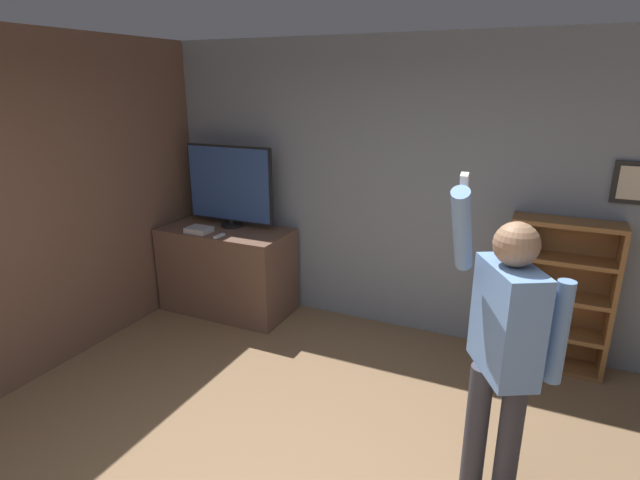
{
  "coord_description": "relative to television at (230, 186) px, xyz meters",
  "views": [
    {
      "loc": [
        1.1,
        -1.58,
        2.31
      ],
      "look_at": [
        -0.4,
        1.66,
        1.17
      ],
      "focal_mm": 28.0,
      "sensor_mm": 36.0,
      "label": 1
    }
  ],
  "objects": [
    {
      "name": "wall_back",
      "position": [
        1.8,
        0.3,
        0.05
      ],
      "size": [
        6.95,
        0.09,
        2.7
      ],
      "color": "gray",
      "rests_on": "ground_plane"
    },
    {
      "name": "wall_side_brick",
      "position": [
        -0.71,
        -1.13,
        0.05
      ],
      "size": [
        0.06,
        4.39,
        2.7
      ],
      "color": "brown",
      "rests_on": "ground_plane"
    },
    {
      "name": "tv_ledge",
      "position": [
        0.0,
        -0.12,
        -0.86
      ],
      "size": [
        1.31,
        0.66,
        0.88
      ],
      "color": "brown",
      "rests_on": "ground_plane"
    },
    {
      "name": "television",
      "position": [
        0.0,
        0.0,
        0.0
      ],
      "size": [
        0.97,
        0.22,
        0.83
      ],
      "color": "black",
      "rests_on": "tv_ledge"
    },
    {
      "name": "game_console",
      "position": [
        -0.17,
        -0.31,
        -0.4
      ],
      "size": [
        0.23,
        0.19,
        0.05
      ],
      "color": "silver",
      "rests_on": "tv_ledge"
    },
    {
      "name": "remote_loose",
      "position": [
        0.1,
        -0.36,
        -0.41
      ],
      "size": [
        0.05,
        0.14,
        0.02
      ],
      "color": "white",
      "rests_on": "tv_ledge"
    },
    {
      "name": "bookshelf",
      "position": [
        3.02,
        0.12,
        -0.69
      ],
      "size": [
        0.82,
        0.28,
        1.27
      ],
      "color": "brown",
      "rests_on": "ground_plane"
    },
    {
      "name": "person",
      "position": [
        2.79,
        -1.55,
        -0.3
      ],
      "size": [
        0.59,
        0.56,
        1.9
      ],
      "rotation": [
        0.0,
        0.0,
        -1.07
      ],
      "color": "#383842",
      "rests_on": "ground_plane"
    }
  ]
}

